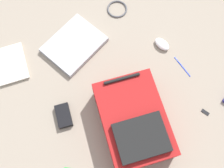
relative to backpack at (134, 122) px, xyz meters
name	(u,v)px	position (x,y,z in m)	size (l,w,h in m)	color
ground_plane	(111,87)	(0.03, 0.24, -0.09)	(3.48, 3.48, 0.00)	gray
backpack	(134,122)	(0.00, 0.00, 0.00)	(0.44, 0.53, 0.19)	maroon
laptop	(74,45)	(0.01, 0.58, -0.07)	(0.38, 0.33, 0.03)	#929296
book_blue	(11,64)	(-0.36, 0.69, -0.08)	(0.23, 0.27, 0.02)	silver
computer_mouse	(162,44)	(0.43, 0.28, -0.07)	(0.06, 0.10, 0.03)	silver
cable_coil	(117,9)	(0.37, 0.65, -0.08)	(0.13, 0.13, 0.01)	#4C4C51
power_brick	(64,116)	(-0.27, 0.25, -0.07)	(0.08, 0.13, 0.03)	black
pen_black	(182,67)	(0.44, 0.11, -0.08)	(0.01, 0.01, 0.15)	#1933B2
usb_stick	(205,112)	(0.37, -0.17, -0.08)	(0.02, 0.04, 0.01)	black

